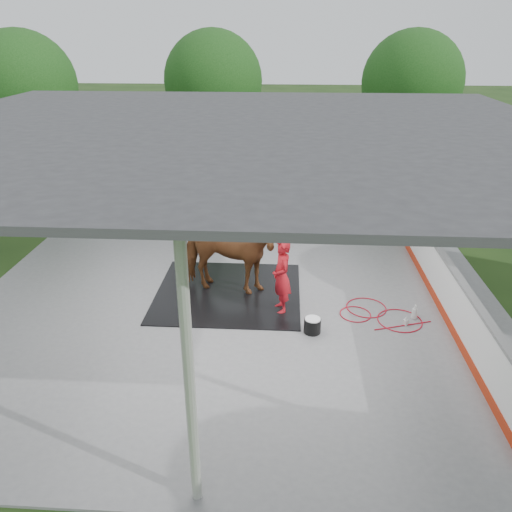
# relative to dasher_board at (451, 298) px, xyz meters

# --- Properties ---
(ground) EXTENTS (100.00, 100.00, 0.00)m
(ground) POSITION_rel_dasher_board_xyz_m (-4.60, 0.00, -0.59)
(ground) COLOR #1E3814
(concrete_slab) EXTENTS (12.00, 10.00, 0.05)m
(concrete_slab) POSITION_rel_dasher_board_xyz_m (-4.60, 0.00, -0.57)
(concrete_slab) COLOR slate
(concrete_slab) RESTS_ON ground
(pavilion_structure) EXTENTS (12.60, 10.60, 4.05)m
(pavilion_structure) POSITION_rel_dasher_board_xyz_m (-4.60, -0.00, 3.37)
(pavilion_structure) COLOR beige
(pavilion_structure) RESTS_ON ground
(dasher_board) EXTENTS (0.16, 8.00, 1.15)m
(dasher_board) POSITION_rel_dasher_board_xyz_m (0.00, 0.00, 0.00)
(dasher_board) COLOR #AD280E
(dasher_board) RESTS_ON concrete_slab
(tree_belt) EXTENTS (28.00, 28.00, 5.80)m
(tree_belt) POSITION_rel_dasher_board_xyz_m (-4.30, 0.90, 3.20)
(tree_belt) COLOR #382314
(tree_belt) RESTS_ON ground
(rubber_mat) EXTENTS (3.36, 3.15, 0.03)m
(rubber_mat) POSITION_rel_dasher_board_xyz_m (-4.82, 0.93, -0.53)
(rubber_mat) COLOR black
(rubber_mat) RESTS_ON concrete_slab
(horse) EXTENTS (2.50, 1.45, 1.98)m
(horse) POSITION_rel_dasher_board_xyz_m (-4.82, 0.93, 0.47)
(horse) COLOR brown
(horse) RESTS_ON rubber_mat
(handler) EXTENTS (0.56, 0.70, 1.68)m
(handler) POSITION_rel_dasher_board_xyz_m (-3.56, 0.20, 0.30)
(handler) COLOR red
(handler) RESTS_ON concrete_slab
(wash_bucket) EXTENTS (0.35, 0.35, 0.32)m
(wash_bucket) POSITION_rel_dasher_board_xyz_m (-2.91, -0.64, -0.38)
(wash_bucket) COLOR black
(wash_bucket) RESTS_ON concrete_slab
(soap_bottle_a) EXTENTS (0.13, 0.13, 0.34)m
(soap_bottle_a) POSITION_rel_dasher_board_xyz_m (-0.70, 0.02, -0.37)
(soap_bottle_a) COLOR silver
(soap_bottle_a) RESTS_ON concrete_slab
(soap_bottle_b) EXTENTS (0.13, 0.13, 0.19)m
(soap_bottle_b) POSITION_rel_dasher_board_xyz_m (-0.94, -0.25, -0.45)
(soap_bottle_b) COLOR #338CD8
(soap_bottle_b) RESTS_ON concrete_slab
(hose_coil) EXTENTS (1.91, 1.42, 0.02)m
(hose_coil) POSITION_rel_dasher_board_xyz_m (-1.45, 0.13, -0.53)
(hose_coil) COLOR #B20C20
(hose_coil) RESTS_ON concrete_slab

